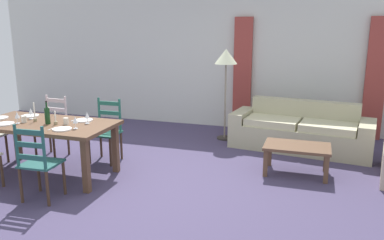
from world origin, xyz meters
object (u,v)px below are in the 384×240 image
at_px(dining_table, 46,129).
at_px(wine_glass_far_left, 31,111).
at_px(wine_bottle, 47,115).
at_px(coffee_cup_secondary, 24,119).
at_px(dining_chair_near_right, 38,163).
at_px(wine_glass_near_right, 75,120).
at_px(dining_chair_far_left, 53,127).
at_px(dining_chair_far_right, 106,131).
at_px(coffee_table, 297,150).
at_px(couch, 301,132).
at_px(coffee_cup_primary, 66,121).
at_px(wine_glass_near_left, 17,116).
at_px(wine_glass_far_right, 87,116).
at_px(standing_lamp, 226,62).

xyz_separation_m(dining_table, wine_glass_far_left, (-0.33, 0.12, 0.20)).
relative_size(wine_bottle, coffee_cup_secondary, 3.51).
height_order(dining_chair_near_right, coffee_cup_secondary, dining_chair_near_right).
bearing_deg(wine_glass_far_left, wine_glass_near_right, -16.37).
relative_size(dining_chair_far_left, coffee_cup_secondary, 10.67).
bearing_deg(dining_chair_far_right, coffee_table, 6.17).
bearing_deg(coffee_table, couch, 90.15).
bearing_deg(coffee_cup_primary, wine_bottle, -168.19).
distance_m(wine_glass_near_left, coffee_cup_secondary, 0.11).
relative_size(wine_glass_near_left, wine_glass_far_right, 1.00).
distance_m(dining_chair_far_left, coffee_cup_secondary, 0.87).
bearing_deg(dining_table, coffee_cup_primary, 1.47).
height_order(dining_table, wine_glass_near_right, wine_glass_near_right).
bearing_deg(dining_chair_far_right, wine_glass_far_right, -82.05).
distance_m(wine_glass_far_right, coffee_cup_secondary, 0.89).
relative_size(wine_glass_near_left, coffee_cup_primary, 1.79).
bearing_deg(couch, standing_lamp, 172.24).
relative_size(wine_glass_near_right, couch, 0.07).
relative_size(wine_glass_near_left, wine_glass_near_right, 1.00).
relative_size(dining_chair_far_right, wine_glass_far_right, 5.96).
bearing_deg(dining_chair_far_right, dining_chair_near_right, -91.53).
height_order(wine_glass_far_left, coffee_cup_primary, wine_glass_far_left).
bearing_deg(wine_glass_near_right, dining_table, 165.69).
relative_size(coffee_cup_primary, couch, 0.04).
bearing_deg(wine_glass_near_left, dining_chair_near_right, -37.50).
relative_size(dining_chair_far_right, wine_glass_far_left, 5.96).
relative_size(wine_glass_near_right, coffee_table, 0.18).
relative_size(dining_chair_far_right, wine_glass_near_left, 5.96).
relative_size(couch, standing_lamp, 1.44).
relative_size(dining_table, wine_glass_near_right, 11.80).
bearing_deg(coffee_cup_secondary, standing_lamp, 48.74).
distance_m(coffee_cup_primary, coffee_cup_secondary, 0.62).
bearing_deg(dining_table, dining_chair_near_right, -58.99).
bearing_deg(dining_chair_near_right, coffee_cup_primary, 99.01).
distance_m(dining_chair_far_right, coffee_table, 2.84).
relative_size(dining_chair_far_right, coffee_table, 1.07).
distance_m(wine_glass_far_left, wine_glass_far_right, 0.91).
bearing_deg(dining_table, wine_glass_near_right, -14.31).
bearing_deg(couch, coffee_cup_secondary, -146.66).
xyz_separation_m(dining_table, wine_glass_near_left, (-0.33, -0.15, 0.20)).
relative_size(wine_glass_near_right, wine_glass_far_left, 1.00).
xyz_separation_m(wine_bottle, wine_glass_far_left, (-0.41, 0.16, -0.01)).
xyz_separation_m(wine_bottle, coffee_cup_primary, (0.25, 0.05, -0.07)).
bearing_deg(wine_bottle, wine_glass_far_right, 19.19).
height_order(wine_bottle, wine_glass_far_right, wine_bottle).
xyz_separation_m(dining_chair_far_right, wine_bottle, (-0.41, -0.82, 0.39)).
distance_m(dining_chair_near_right, wine_glass_near_left, 1.05).
height_order(dining_table, dining_chair_far_left, dining_chair_far_left).
xyz_separation_m(dining_chair_far_left, dining_chair_far_right, (0.93, 0.05, 0.00)).
distance_m(wine_glass_near_right, couch, 3.70).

